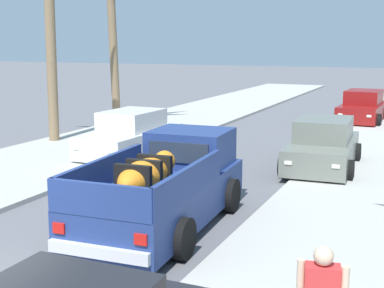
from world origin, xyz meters
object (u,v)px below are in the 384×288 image
car_left_near (363,108)px  car_right_near (323,146)px  pickup_truck (166,187)px  car_right_mid (131,135)px

car_left_near → car_right_near: (0.11, -10.55, 0.00)m
car_left_near → pickup_truck: bearing=-96.4°
car_left_near → car_right_near: size_ratio=1.00×
car_left_near → car_right_mid: 12.73m
car_right_mid → pickup_truck: bearing=-54.0°
pickup_truck → car_right_mid: pickup_truck is taller
pickup_truck → car_right_near: bearing=72.7°
pickup_truck → car_right_mid: bearing=126.0°
car_left_near → car_right_near: bearing=-89.4°
pickup_truck → car_right_near: (2.00, 6.40, -0.10)m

